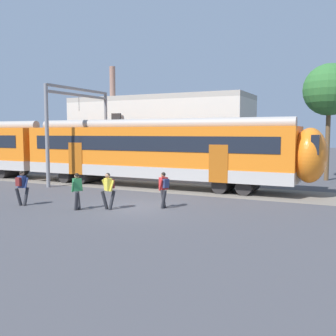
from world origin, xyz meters
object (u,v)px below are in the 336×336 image
object	(u,v)px
pedestrian_yellow	(109,188)
pedestrian_red	(164,187)
pedestrian_green	(77,189)
pedestrian_navy	(22,185)

from	to	relation	value
pedestrian_yellow	pedestrian_red	size ratio (longest dim) A/B	1.00
pedestrian_green	pedestrian_yellow	bearing A→B (deg)	29.92
pedestrian_green	pedestrian_yellow	size ratio (longest dim) A/B	1.00
pedestrian_green	pedestrian_red	size ratio (longest dim) A/B	1.00
pedestrian_navy	pedestrian_green	xyz separation A→B (m)	(3.03, 0.33, -0.03)
pedestrian_green	pedestrian_red	distance (m)	3.90
pedestrian_navy	pedestrian_green	distance (m)	3.05
pedestrian_navy	pedestrian_green	size ratio (longest dim) A/B	1.00
pedestrian_red	pedestrian_navy	bearing A→B (deg)	-159.23
pedestrian_navy	pedestrian_yellow	distance (m)	4.36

